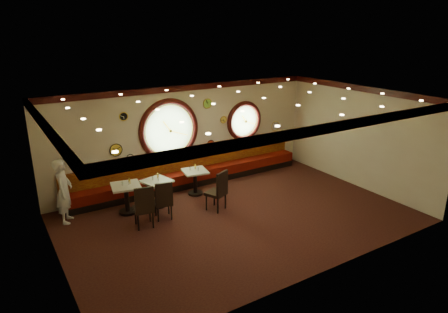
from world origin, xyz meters
TOP-DOWN VIEW (x-y plane):
  - floor at (0.00, 0.00)m, footprint 9.00×6.00m
  - ceiling at (0.00, 0.00)m, footprint 9.00×6.00m
  - wall_back at (0.00, 3.00)m, footprint 9.00×0.02m
  - wall_front at (0.00, -3.00)m, footprint 9.00×0.02m
  - wall_left at (-4.50, 0.00)m, footprint 0.02×6.00m
  - wall_right at (4.50, 0.00)m, footprint 0.02×6.00m
  - molding_back at (0.00, 2.95)m, footprint 9.00×0.10m
  - molding_front at (0.00, -2.95)m, footprint 9.00×0.10m
  - molding_left at (-4.45, 0.00)m, footprint 0.10×6.00m
  - molding_right at (4.45, 0.00)m, footprint 0.10×6.00m
  - banquette_base at (0.00, 2.72)m, footprint 8.00×0.55m
  - banquette_seat at (0.00, 2.72)m, footprint 8.00×0.55m
  - banquette_back at (0.00, 2.94)m, footprint 8.00×0.10m
  - porthole_left_glass at (-0.60, 3.00)m, footprint 1.66×0.02m
  - porthole_left_frame at (-0.60, 2.98)m, footprint 1.98×0.18m
  - porthole_left_ring at (-0.60, 2.95)m, footprint 1.61×0.03m
  - porthole_right_glass at (2.20, 3.00)m, footprint 1.10×0.02m
  - porthole_right_frame at (2.20, 2.98)m, footprint 1.38×0.18m
  - porthole_right_ring at (2.20, 2.95)m, footprint 1.09×0.03m
  - wall_clock_0 at (1.35, 2.96)m, footprint 0.22×0.03m
  - wall_clock_1 at (-3.60, 2.96)m, footprint 0.32×0.03m
  - wall_clock_2 at (-1.90, 2.96)m, footprint 0.20×0.03m
  - wall_clock_3 at (-2.30, 2.96)m, footprint 0.36×0.03m
  - wall_clock_4 at (-2.00, 2.96)m, footprint 0.24×0.03m
  - wall_clock_5 at (0.75, 2.96)m, footprint 0.30×0.03m
  - wall_clock_6 at (3.55, 2.96)m, footprint 0.34×0.03m
  - wall_clock_7 at (0.85, 2.96)m, footprint 0.24×0.03m
  - table_a at (-2.44, 1.85)m, footprint 0.87×0.87m
  - table_b at (-1.55, 1.82)m, footprint 0.87×0.87m
  - table_c at (-0.25, 2.00)m, footprint 0.81×0.81m
  - chair_a at (-2.34, 0.78)m, footprint 0.55×0.55m
  - chair_b at (-1.73, 0.96)m, footprint 0.54×0.54m
  - chair_c at (-0.21, 0.67)m, footprint 0.64×0.64m
  - condiment_a_salt at (-2.52, 1.86)m, footprint 0.04×0.04m
  - condiment_b_salt at (-1.64, 1.90)m, footprint 0.04×0.04m
  - condiment_c_salt at (-0.37, 2.09)m, footprint 0.04×0.04m
  - condiment_a_pepper at (-2.35, 1.83)m, footprint 0.04×0.04m
  - condiment_b_pepper at (-1.52, 1.79)m, footprint 0.04×0.04m
  - condiment_c_pepper at (-0.18, 1.92)m, footprint 0.04×0.04m
  - condiment_a_bottle at (-2.31, 1.89)m, footprint 0.05×0.05m
  - condiment_b_bottle at (-1.47, 1.92)m, footprint 0.05×0.05m
  - condiment_c_bottle at (-0.18, 2.11)m, footprint 0.05×0.05m
  - waiter at (-3.95, 2.20)m, footprint 0.63×0.74m

SIDE VIEW (x-z plane):
  - floor at x=0.00m, z-range 0.00..0.00m
  - banquette_base at x=0.00m, z-range 0.00..0.20m
  - banquette_seat at x=0.00m, z-range 0.20..0.50m
  - table_c at x=-0.25m, z-range 0.10..0.88m
  - table_b at x=-1.55m, z-range 0.10..0.89m
  - table_a at x=-2.44m, z-range 0.11..0.93m
  - chair_b at x=-1.73m, z-range 0.28..0.95m
  - chair_a at x=-2.34m, z-range 0.30..1.01m
  - chair_c at x=-0.21m, z-range 0.30..1.02m
  - banquette_back at x=0.00m, z-range 0.48..1.02m
  - condiment_c_pepper at x=-0.18m, z-range 0.77..0.88m
  - condiment_c_salt at x=-0.37m, z-range 0.77..0.89m
  - condiment_b_pepper at x=-1.52m, z-range 0.79..0.88m
  - condiment_b_salt at x=-1.64m, z-range 0.79..0.88m
  - condiment_c_bottle at x=-0.18m, z-range 0.77..0.93m
  - waiter at x=-3.95m, z-range 0.00..1.72m
  - condiment_b_bottle at x=-1.47m, z-range 0.79..0.95m
  - condiment_a_pepper at x=-2.35m, z-range 0.82..0.92m
  - condiment_a_salt at x=-2.52m, z-range 0.82..0.93m
  - condiment_a_bottle at x=-2.31m, z-range 0.82..0.99m
  - wall_clock_2 at x=-1.90m, z-range 1.10..1.30m
  - wall_clock_7 at x=0.85m, z-range 1.08..1.32m
  - wall_clock_6 at x=3.55m, z-range 1.28..1.62m
  - wall_clock_3 at x=-2.30m, z-range 1.32..1.68m
  - wall_clock_1 at x=-3.60m, z-range 1.39..1.71m
  - wall_back at x=0.00m, z-range 0.00..3.20m
  - wall_front at x=0.00m, z-range 0.00..3.20m
  - wall_left at x=-4.50m, z-range 0.00..3.20m
  - wall_right at x=4.50m, z-range 0.00..3.20m
  - porthole_right_ring at x=2.20m, z-range 1.26..2.34m
  - porthole_right_glass at x=2.20m, z-range 1.25..2.35m
  - porthole_right_frame at x=2.20m, z-range 1.11..2.49m
  - porthole_left_glass at x=-0.60m, z-range 1.02..2.68m
  - porthole_left_frame at x=-0.60m, z-range 0.86..2.84m
  - porthole_left_ring at x=-0.60m, z-range 1.04..2.66m
  - wall_clock_0 at x=1.35m, z-range 1.84..2.06m
  - wall_clock_4 at x=-2.00m, z-range 2.33..2.57m
  - wall_clock_5 at x=0.75m, z-range 2.40..2.70m
  - molding_back at x=0.00m, z-range 3.02..3.20m
  - molding_front at x=0.00m, z-range 3.02..3.20m
  - molding_left at x=-4.45m, z-range 3.02..3.20m
  - molding_right at x=4.45m, z-range 3.02..3.20m
  - ceiling at x=0.00m, z-range 3.19..3.21m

